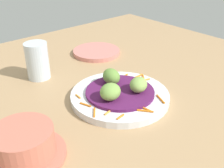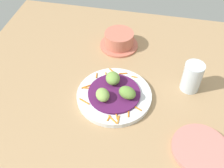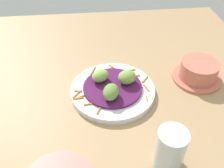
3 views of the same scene
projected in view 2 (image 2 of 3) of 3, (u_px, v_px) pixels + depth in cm
name	position (u px, v px, depth cm)	size (l,w,h in cm)	color
table_surface	(119.00, 111.00, 83.71)	(110.00, 110.00, 2.00)	tan
main_plate	(114.00, 96.00, 85.63)	(23.64, 23.64, 1.66)	silver
cabbage_bed	(114.00, 93.00, 84.76)	(16.45, 16.45, 0.73)	#51194C
carrot_garnish	(110.00, 96.00, 84.19)	(22.02, 20.16, 0.40)	orange
guac_scoop_left	(103.00, 95.00, 81.55)	(5.03, 4.06, 3.37)	#84A851
guac_scoop_center	(127.00, 93.00, 81.93)	(5.44, 4.06, 3.70)	olive
guac_scoop_right	(113.00, 78.00, 86.11)	(4.52, 5.18, 3.70)	#759E47
side_plate_small	(200.00, 149.00, 72.84)	(15.57, 15.57, 1.32)	tan
terracotta_bowl	(119.00, 40.00, 102.04)	(14.44, 14.44, 5.97)	#C66B56
water_glass	(192.00, 77.00, 85.40)	(6.17, 6.17, 10.07)	silver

